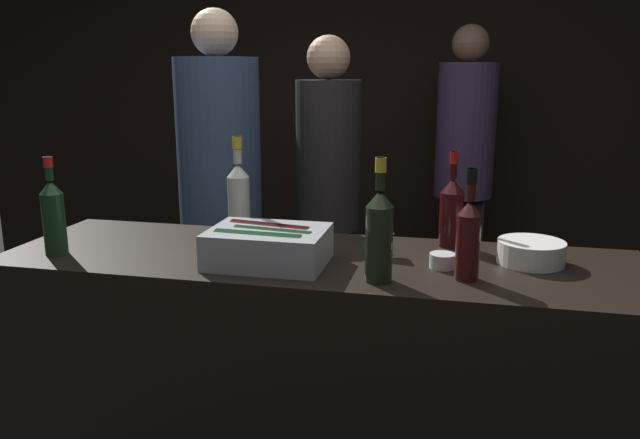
% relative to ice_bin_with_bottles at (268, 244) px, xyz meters
% --- Properties ---
extents(wall_back_chalkboard, '(6.40, 0.06, 2.80)m').
position_rel_ice_bin_with_bottles_xyz_m(wall_back_chalkboard, '(0.14, 2.46, 0.36)').
color(wall_back_chalkboard, black).
rests_on(wall_back_chalkboard, ground_plane).
extents(bar_counter, '(2.12, 0.63, 0.98)m').
position_rel_ice_bin_with_bottles_xyz_m(bar_counter, '(0.14, 0.11, -0.55)').
color(bar_counter, black).
rests_on(bar_counter, ground_plane).
extents(ice_bin_with_bottles, '(0.37, 0.27, 0.12)m').
position_rel_ice_bin_with_bottles_xyz_m(ice_bin_with_bottles, '(0.00, 0.00, 0.00)').
color(ice_bin_with_bottles, '#9EA0A5').
rests_on(ice_bin_with_bottles, bar_counter).
extents(bowl_white, '(0.21, 0.21, 0.07)m').
position_rel_ice_bin_with_bottles_xyz_m(bowl_white, '(0.82, 0.19, -0.02)').
color(bowl_white, silver).
rests_on(bowl_white, bar_counter).
extents(wine_glass, '(0.08, 0.08, 0.13)m').
position_rel_ice_bin_with_bottles_xyz_m(wine_glass, '(0.34, 0.18, 0.03)').
color(wine_glass, silver).
rests_on(wine_glass, bar_counter).
extents(candle_votive, '(0.08, 0.08, 0.05)m').
position_rel_ice_bin_with_bottles_xyz_m(candle_votive, '(0.55, 0.08, -0.04)').
color(candle_votive, silver).
rests_on(candle_votive, bar_counter).
extents(champagne_bottle, '(0.08, 0.08, 0.36)m').
position_rel_ice_bin_with_bottles_xyz_m(champagne_bottle, '(0.37, -0.09, 0.08)').
color(champagne_bottle, black).
rests_on(champagne_bottle, bar_counter).
extents(rose_wine_bottle, '(0.08, 0.08, 0.38)m').
position_rel_ice_bin_with_bottles_xyz_m(rose_wine_bottle, '(-0.19, 0.27, 0.09)').
color(rose_wine_bottle, '#B2B7AD').
rests_on(rose_wine_bottle, bar_counter).
extents(red_wine_bottle_black_foil, '(0.07, 0.07, 0.33)m').
position_rel_ice_bin_with_bottles_xyz_m(red_wine_bottle_black_foil, '(0.62, -0.02, 0.07)').
color(red_wine_bottle_black_foil, '#380F0F').
rests_on(red_wine_bottle_black_foil, bar_counter).
extents(red_wine_bottle_burgundy, '(0.07, 0.07, 0.33)m').
position_rel_ice_bin_with_bottles_xyz_m(red_wine_bottle_burgundy, '(-0.73, -0.05, 0.07)').
color(red_wine_bottle_burgundy, '#143319').
rests_on(red_wine_bottle_burgundy, bar_counter).
extents(red_wine_bottle_tall, '(0.08, 0.08, 0.33)m').
position_rel_ice_bin_with_bottles_xyz_m(red_wine_bottle_tall, '(0.56, 0.34, 0.07)').
color(red_wine_bottle_tall, black).
rests_on(red_wine_bottle_tall, bar_counter).
extents(person_in_hoodie, '(0.38, 0.38, 1.85)m').
position_rel_ice_bin_with_bottles_xyz_m(person_in_hoodie, '(-0.50, 0.86, -0.01)').
color(person_in_hoodie, black).
rests_on(person_in_hoodie, ground_plane).
extents(person_blond_tee, '(0.32, 0.32, 1.75)m').
position_rel_ice_bin_with_bottles_xyz_m(person_blond_tee, '(-0.06, 1.19, -0.06)').
color(person_blond_tee, black).
rests_on(person_blond_tee, ground_plane).
extents(person_grey_polo, '(0.34, 0.34, 1.84)m').
position_rel_ice_bin_with_bottles_xyz_m(person_grey_polo, '(0.61, 1.92, -0.01)').
color(person_grey_polo, black).
rests_on(person_grey_polo, ground_plane).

